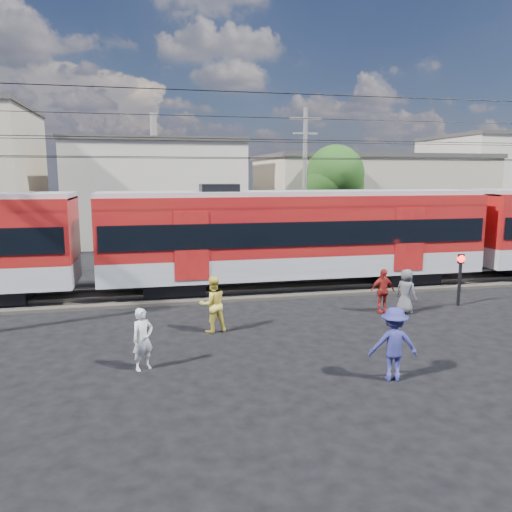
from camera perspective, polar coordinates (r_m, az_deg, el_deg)
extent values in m
plane|color=black|center=(13.27, 0.47, -12.10)|extent=(120.00, 120.00, 0.00)
cube|color=#2D2823|center=(20.79, -4.48, -4.05)|extent=(70.00, 3.40, 0.12)
cube|color=#59544C|center=(20.04, -4.18, -4.20)|extent=(70.00, 0.12, 0.12)
cube|color=#59544C|center=(21.49, -4.76, -3.28)|extent=(70.00, 0.12, 0.12)
cube|color=black|center=(20.56, -9.42, -3.46)|extent=(2.40, 2.20, 0.70)
cube|color=black|center=(23.41, 16.49, -2.17)|extent=(2.40, 2.20, 0.70)
cube|color=#989A9F|center=(21.27, 4.42, -0.74)|extent=(16.00, 3.00, 0.90)
cube|color=maroon|center=(21.05, 4.48, 3.69)|extent=(16.00, 3.00, 2.40)
cube|color=black|center=(21.08, 4.47, 3.01)|extent=(15.68, 3.08, 0.95)
cube|color=#989A9F|center=(20.97, 4.52, 7.09)|extent=(16.00, 2.60, 0.25)
cylinder|color=black|center=(19.55, -4.39, 11.18)|extent=(70.00, 0.03, 0.03)
cylinder|color=black|center=(20.94, -4.94, 11.05)|extent=(70.00, 0.03, 0.03)
cylinder|color=black|center=(19.59, -4.41, 13.23)|extent=(70.00, 0.03, 0.03)
cylinder|color=black|center=(20.97, -4.97, 12.96)|extent=(70.00, 0.03, 0.03)
cylinder|color=black|center=(16.99, -3.07, 18.28)|extent=(70.00, 0.03, 0.03)
cylinder|color=black|center=(23.86, -5.93, 15.63)|extent=(70.00, 0.03, 0.03)
cube|color=#BDB5A6|center=(39.07, -11.40, 7.12)|extent=(12.00, 12.00, 7.00)
cube|color=#3F3D3A|center=(39.12, -11.58, 12.47)|extent=(12.24, 12.24, 0.30)
cube|color=tan|center=(39.80, 12.56, 6.40)|extent=(16.00, 10.00, 6.00)
cube|color=#3F3D3A|center=(39.78, 12.73, 10.93)|extent=(16.32, 10.20, 0.30)
cube|color=#BDB5A6|center=(50.51, 25.31, 7.43)|extent=(10.00, 10.00, 8.00)
cube|color=#3F3D3A|center=(50.61, 25.64, 12.12)|extent=(10.20, 10.20, 0.30)
cylinder|color=slate|center=(28.44, 5.57, 8.04)|extent=(0.24, 0.24, 8.50)
cube|color=slate|center=(28.60, 5.69, 15.37)|extent=(1.80, 0.12, 0.12)
cube|color=slate|center=(28.52, 5.66, 13.77)|extent=(1.40, 0.12, 0.12)
cylinder|color=#382619|center=(32.39, 8.93, 4.05)|extent=(0.36, 0.36, 3.92)
sphere|color=#194814|center=(32.27, 9.06, 9.26)|extent=(3.64, 3.64, 3.64)
sphere|color=#194814|center=(32.77, 9.82, 8.01)|extent=(2.80, 2.80, 2.80)
imported|color=silver|center=(12.91, -12.82, -9.24)|extent=(0.69, 0.62, 1.58)
imported|color=#E1CB46|center=(15.56, -4.97, -5.50)|extent=(0.97, 0.83, 1.76)
imported|color=navy|center=(12.40, 15.45, -9.66)|extent=(1.26, 0.90, 1.77)
imported|color=maroon|center=(18.20, 14.26, -3.88)|extent=(0.95, 0.45, 1.57)
imported|color=#515256|center=(18.37, 16.77, -3.87)|extent=(0.82, 0.92, 1.57)
cylinder|color=black|center=(20.04, 22.23, -2.73)|extent=(0.12, 0.12, 1.83)
sphere|color=#FF140C|center=(19.89, 22.38, -0.29)|extent=(0.28, 0.28, 0.28)
cube|color=black|center=(19.89, 22.38, -0.29)|extent=(0.25, 0.06, 0.35)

